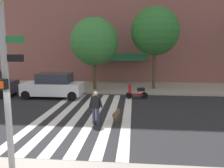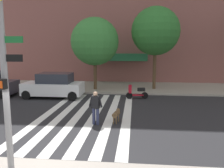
% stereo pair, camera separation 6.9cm
% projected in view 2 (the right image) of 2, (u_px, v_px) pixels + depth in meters
% --- Properties ---
extents(ground_plane, '(160.00, 160.00, 0.00)m').
position_uv_depth(ground_plane, '(84.00, 114.00, 13.10)').
color(ground_plane, '#232326').
extents(sidewalk_far, '(80.00, 6.00, 0.15)m').
position_uv_depth(sidewalk_far, '(104.00, 87.00, 21.60)').
color(sidewalk_far, gray).
rests_on(sidewalk_far, ground_plane).
extents(crosswalk_stripes, '(4.95, 10.72, 0.01)m').
position_uv_depth(crosswalk_stripes, '(87.00, 114.00, 13.09)').
color(crosswalk_stripes, silver).
rests_on(crosswalk_stripes, ground_plane).
extents(traffic_light_pole, '(0.74, 0.46, 5.80)m').
position_uv_depth(traffic_light_pole, '(2.00, 55.00, 6.33)').
color(traffic_light_pole, gray).
rests_on(traffic_light_pole, sidewalk_near).
extents(parked_car_behind_first, '(4.39, 1.99, 1.85)m').
position_uv_depth(parked_car_behind_first, '(54.00, 86.00, 17.31)').
color(parked_car_behind_first, silver).
rests_on(parked_car_behind_first, ground_plane).
extents(parked_scooter, '(1.63, 0.56, 1.11)m').
position_uv_depth(parked_scooter, '(137.00, 92.00, 16.91)').
color(parked_scooter, black).
rests_on(parked_scooter, ground_plane).
extents(street_tree_nearest, '(4.02, 4.02, 6.08)m').
position_uv_depth(street_tree_nearest, '(95.00, 42.00, 19.41)').
color(street_tree_nearest, '#4C3823').
rests_on(street_tree_nearest, sidewalk_far).
extents(street_tree_middle, '(4.10, 4.10, 6.99)m').
position_uv_depth(street_tree_middle, '(156.00, 31.00, 19.56)').
color(street_tree_middle, '#4C3823').
rests_on(street_tree_middle, sidewalk_far).
extents(pedestrian_dog_walker, '(0.71, 0.31, 1.64)m').
position_uv_depth(pedestrian_dog_walker, '(96.00, 106.00, 11.22)').
color(pedestrian_dog_walker, '#282D4C').
rests_on(pedestrian_dog_walker, ground_plane).
extents(dog_on_leash, '(0.38, 1.00, 0.65)m').
position_uv_depth(dog_on_leash, '(116.00, 114.00, 11.59)').
color(dog_on_leash, brown).
rests_on(dog_on_leash, ground_plane).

